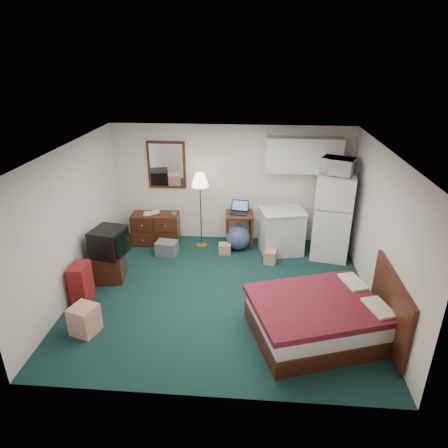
# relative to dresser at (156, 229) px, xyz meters

# --- Properties ---
(floor) EXTENTS (5.00, 4.50, 0.01)m
(floor) POSITION_rel_dresser_xyz_m (1.58, -1.86, -0.34)
(floor) COLOR #103236
(floor) RESTS_ON ground
(ceiling) EXTENTS (5.00, 4.50, 0.01)m
(ceiling) POSITION_rel_dresser_xyz_m (1.58, -1.86, 2.16)
(ceiling) COLOR white
(ceiling) RESTS_ON walls
(walls) EXTENTS (5.01, 4.51, 2.50)m
(walls) POSITION_rel_dresser_xyz_m (1.58, -1.86, 0.91)
(walls) COLOR white
(walls) RESTS_ON floor
(mirror) EXTENTS (0.80, 0.06, 1.00)m
(mirror) POSITION_rel_dresser_xyz_m (0.23, 0.36, 1.31)
(mirror) COLOR white
(mirror) RESTS_ON walls
(upper_cabinets) EXTENTS (1.50, 0.35, 0.70)m
(upper_cabinets) POSITION_rel_dresser_xyz_m (3.03, 0.22, 1.61)
(upper_cabinets) COLOR silver
(upper_cabinets) RESTS_ON walls
(headboard) EXTENTS (0.06, 1.56, 1.00)m
(headboard) POSITION_rel_dresser_xyz_m (4.04, -2.84, 0.21)
(headboard) COLOR #3B1B0D
(headboard) RESTS_ON walls
(dresser) EXTENTS (1.01, 0.50, 0.67)m
(dresser) POSITION_rel_dresser_xyz_m (0.00, 0.00, 0.00)
(dresser) COLOR #3B1B0D
(dresser) RESTS_ON floor
(floor_lamp) EXTENTS (0.45, 0.45, 1.61)m
(floor_lamp) POSITION_rel_dresser_xyz_m (0.99, -0.06, 0.47)
(floor_lamp) COLOR gold
(floor_lamp) RESTS_ON floor
(desk) EXTENTS (0.62, 0.62, 0.72)m
(desk) POSITION_rel_dresser_xyz_m (1.79, 0.07, 0.02)
(desk) COLOR #3B1B0D
(desk) RESTS_ON floor
(exercise_ball) EXTENTS (0.62, 0.62, 0.52)m
(exercise_ball) POSITION_rel_dresser_xyz_m (1.78, -0.15, -0.08)
(exercise_ball) COLOR navy
(exercise_ball) RESTS_ON floor
(kitchen_counter) EXTENTS (0.93, 0.79, 0.89)m
(kitchen_counter) POSITION_rel_dresser_xyz_m (2.67, -0.20, 0.11)
(kitchen_counter) COLOR silver
(kitchen_counter) RESTS_ON floor
(fridge) EXTENTS (0.83, 0.83, 1.71)m
(fridge) POSITION_rel_dresser_xyz_m (3.64, -0.29, 0.52)
(fridge) COLOR white
(fridge) RESTS_ON floor
(bed) EXTENTS (2.15, 1.89, 0.58)m
(bed) POSITION_rel_dresser_xyz_m (3.06, -2.84, -0.05)
(bed) COLOR #551222
(bed) RESTS_ON floor
(tv_stand) EXTENTS (0.58, 0.61, 0.50)m
(tv_stand) POSITION_rel_dresser_xyz_m (-0.50, -1.53, -0.09)
(tv_stand) COLOR #3B1B0D
(tv_stand) RESTS_ON floor
(suitcase) EXTENTS (0.27, 0.42, 0.68)m
(suitcase) POSITION_rel_dresser_xyz_m (-0.71, -2.25, 0.00)
(suitcase) COLOR maroon
(suitcase) RESTS_ON floor
(retail_box) EXTENTS (0.45, 0.45, 0.44)m
(retail_box) POSITION_rel_dresser_xyz_m (-0.35, -3.04, -0.12)
(retail_box) COLOR beige
(retail_box) RESTS_ON floor
(file_bin) EXTENTS (0.46, 0.37, 0.29)m
(file_bin) POSITION_rel_dresser_xyz_m (0.34, -0.52, -0.19)
(file_bin) COLOR slate
(file_bin) RESTS_ON floor
(cardboard_box_a) EXTENTS (0.26, 0.22, 0.21)m
(cardboard_box_a) POSITION_rel_dresser_xyz_m (1.52, -0.37, -0.23)
(cardboard_box_a) COLOR #9C7856
(cardboard_box_a) RESTS_ON floor
(cardboard_box_b) EXTENTS (0.28, 0.30, 0.26)m
(cardboard_box_b) POSITION_rel_dresser_xyz_m (2.45, -0.70, -0.21)
(cardboard_box_b) COLOR #9C7856
(cardboard_box_b) RESTS_ON floor
(laptop) EXTENTS (0.39, 0.34, 0.25)m
(laptop) POSITION_rel_dresser_xyz_m (1.78, 0.08, 0.50)
(laptop) COLOR black
(laptop) RESTS_ON desk
(crt_tv) EXTENTS (0.63, 0.67, 0.50)m
(crt_tv) POSITION_rel_dresser_xyz_m (-0.45, -1.53, 0.41)
(crt_tv) COLOR black
(crt_tv) RESTS_ON tv_stand
(microwave) EXTENTS (0.67, 0.54, 0.40)m
(microwave) POSITION_rel_dresser_xyz_m (3.63, -0.25, 1.57)
(microwave) COLOR white
(microwave) RESTS_ON fridge
(book_a) EXTENTS (0.18, 0.05, 0.24)m
(book_a) POSITION_rel_dresser_xyz_m (-0.24, -0.02, 0.46)
(book_a) COLOR #9C7856
(book_a) RESTS_ON dresser
(book_b) EXTENTS (0.17, 0.05, 0.23)m
(book_b) POSITION_rel_dresser_xyz_m (-0.09, 0.07, 0.45)
(book_b) COLOR #9C7856
(book_b) RESTS_ON dresser
(mug) EXTENTS (0.11, 0.09, 0.11)m
(mug) POSITION_rel_dresser_xyz_m (0.42, -0.06, 0.39)
(mug) COLOR green
(mug) RESTS_ON dresser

